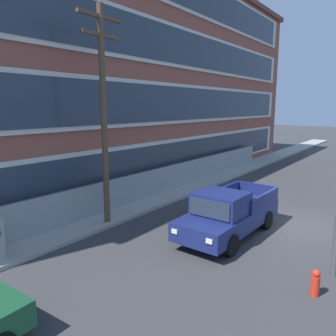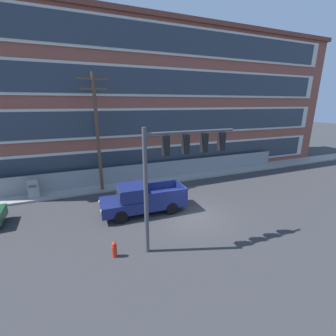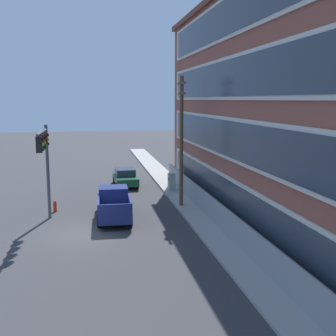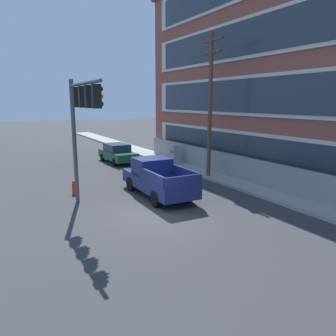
# 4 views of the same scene
# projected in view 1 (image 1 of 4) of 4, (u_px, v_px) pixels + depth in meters

# --- Properties ---
(ground_plane) EXTENTS (160.00, 160.00, 0.00)m
(ground_plane) POSITION_uv_depth(u_px,v_px,m) (291.00, 225.00, 14.63)
(ground_plane) COLOR #38383A
(sidewalk_building_side) EXTENTS (80.00, 2.17, 0.16)m
(sidewalk_building_side) POSITION_uv_depth(u_px,v_px,m) (162.00, 197.00, 18.87)
(sidewalk_building_side) COLOR #9E9B93
(sidewalk_building_side) RESTS_ON ground
(brick_mill_building) EXTENTS (38.30, 8.58, 14.27)m
(brick_mill_building) POSITION_uv_depth(u_px,v_px,m) (129.00, 78.00, 22.77)
(brick_mill_building) COLOR brown
(brick_mill_building) RESTS_ON ground
(chain_link_fence) EXTENTS (29.21, 0.06, 1.70)m
(chain_link_fence) POSITION_uv_depth(u_px,v_px,m) (152.00, 184.00, 18.61)
(chain_link_fence) COLOR gray
(chain_link_fence) RESTS_ON ground
(pickup_truck_navy) EXTENTS (5.63, 2.22, 1.97)m
(pickup_truck_navy) POSITION_uv_depth(u_px,v_px,m) (228.00, 214.00, 13.19)
(pickup_truck_navy) COLOR navy
(pickup_truck_navy) RESTS_ON ground
(utility_pole_near_corner) EXTENTS (2.28, 0.26, 9.23)m
(utility_pole_near_corner) POSITION_uv_depth(u_px,v_px,m) (104.00, 110.00, 13.69)
(utility_pole_near_corner) COLOR brown
(utility_pole_near_corner) RESTS_ON ground
(fire_hydrant) EXTENTS (0.24, 0.24, 0.78)m
(fire_hydrant) POSITION_uv_depth(u_px,v_px,m) (315.00, 283.00, 9.08)
(fire_hydrant) COLOR red
(fire_hydrant) RESTS_ON ground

